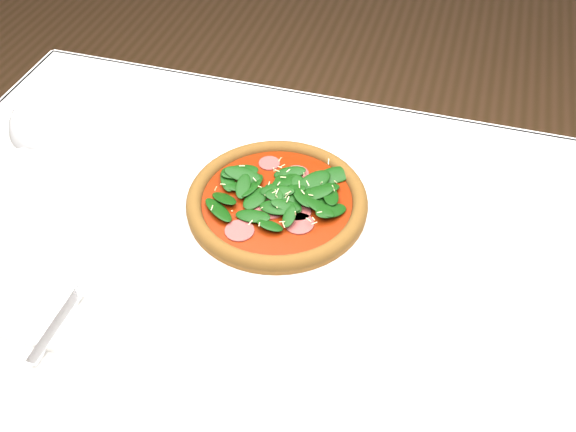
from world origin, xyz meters
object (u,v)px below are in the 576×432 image
(plate, at_px, (277,208))
(napkin, at_px, (59,327))
(pizza, at_px, (277,199))
(wine_glass, at_px, (45,138))

(plate, distance_m, napkin, 0.34)
(plate, height_order, napkin, plate)
(pizza, relative_size, napkin, 2.45)
(pizza, bearing_deg, plate, 104.04)
(plate, distance_m, pizza, 0.02)
(plate, xyz_separation_m, pizza, (0.00, -0.00, 0.02))
(plate, bearing_deg, wine_glass, -161.66)
(pizza, xyz_separation_m, wine_glass, (-0.29, -0.10, 0.12))
(wine_glass, height_order, napkin, wine_glass)
(plate, relative_size, wine_glass, 1.51)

